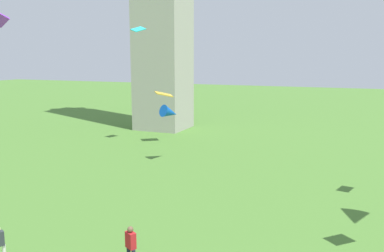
{
  "coord_description": "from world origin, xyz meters",
  "views": [
    {
      "loc": [
        9.22,
        -3.5,
        8.6
      ],
      "look_at": [
        -0.7,
        20.41,
        4.13
      ],
      "focal_mm": 36.79,
      "sensor_mm": 36.0,
      "label": 1
    }
  ],
  "objects_px": {
    "kite_flying_4": "(164,94)",
    "person_0": "(131,244)",
    "kite_flying_0": "(170,113)",
    "kite_flying_6": "(138,29)"
  },
  "relations": [
    {
      "from": "kite_flying_6",
      "to": "kite_flying_0",
      "type": "bearing_deg",
      "value": 72.18
    },
    {
      "from": "person_0",
      "to": "kite_flying_6",
      "type": "height_order",
      "value": "kite_flying_6"
    },
    {
      "from": "kite_flying_6",
      "to": "person_0",
      "type": "bearing_deg",
      "value": 52.38
    },
    {
      "from": "kite_flying_4",
      "to": "person_0",
      "type": "bearing_deg",
      "value": 72.4
    },
    {
      "from": "person_0",
      "to": "kite_flying_6",
      "type": "distance_m",
      "value": 26.42
    },
    {
      "from": "kite_flying_0",
      "to": "kite_flying_4",
      "type": "xyz_separation_m",
      "value": [
        -3.65,
        6.17,
        0.9
      ]
    },
    {
      "from": "kite_flying_0",
      "to": "kite_flying_6",
      "type": "relative_size",
      "value": 1.38
    },
    {
      "from": "kite_flying_0",
      "to": "kite_flying_6",
      "type": "bearing_deg",
      "value": -14.46
    },
    {
      "from": "person_0",
      "to": "kite_flying_0",
      "type": "height_order",
      "value": "kite_flying_0"
    },
    {
      "from": "person_0",
      "to": "kite_flying_6",
      "type": "bearing_deg",
      "value": 147.24
    }
  ]
}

